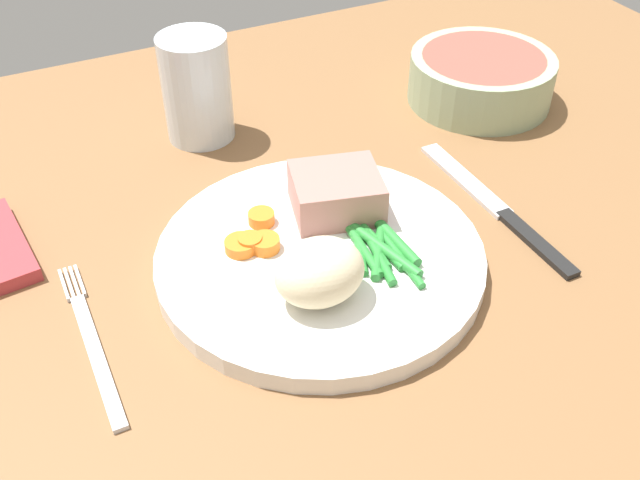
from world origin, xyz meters
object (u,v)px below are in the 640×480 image
at_px(water_glass, 197,95).
at_px(fork, 92,341).
at_px(knife, 497,208).
at_px(dinner_plate, 320,258).
at_px(salad_bowl, 481,76).
at_px(meat_portion, 336,193).

bearing_deg(water_glass, fork, -125.03).
bearing_deg(knife, fork, -177.37).
distance_m(dinner_plate, salad_bowl, 0.31).
height_order(meat_portion, water_glass, water_glass).
height_order(dinner_plate, knife, dinner_plate).
height_order(dinner_plate, salad_bowl, salad_bowl).
relative_size(meat_portion, fork, 0.42).
distance_m(fork, salad_bowl, 0.48).
bearing_deg(dinner_plate, salad_bowl, 31.37).
bearing_deg(water_glass, dinner_plate, -85.16).
height_order(meat_portion, knife, meat_portion).
distance_m(meat_portion, knife, 0.14).
bearing_deg(fork, meat_portion, 14.76).
xyz_separation_m(water_glass, salad_bowl, (0.29, -0.06, -0.02)).
relative_size(dinner_plate, meat_portion, 3.62).
bearing_deg(fork, dinner_plate, 4.27).
bearing_deg(meat_portion, dinner_plate, -130.60).
bearing_deg(salad_bowl, meat_portion, -152.21).
distance_m(dinner_plate, knife, 0.17).
relative_size(dinner_plate, fork, 1.54).
bearing_deg(fork, knife, 3.40).
bearing_deg(meat_portion, salad_bowl, 27.79).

